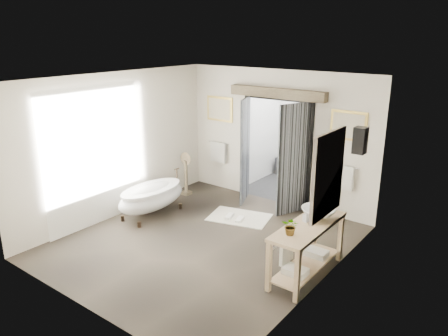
{
  "coord_description": "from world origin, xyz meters",
  "views": [
    {
      "loc": [
        4.59,
        -5.46,
        3.64
      ],
      "look_at": [
        0.0,
        0.6,
        1.25
      ],
      "focal_mm": 35.0,
      "sensor_mm": 36.0,
      "label": 1
    }
  ],
  "objects_px": {
    "clawfoot_tub": "(152,197)",
    "vanity": "(305,245)",
    "rug": "(239,217)",
    "basin": "(318,213)"
  },
  "relations": [
    {
      "from": "clawfoot_tub",
      "to": "rug",
      "type": "distance_m",
      "value": 1.84
    },
    {
      "from": "vanity",
      "to": "clawfoot_tub",
      "type": "bearing_deg",
      "value": 176.72
    },
    {
      "from": "basin",
      "to": "vanity",
      "type": "bearing_deg",
      "value": -95.43
    },
    {
      "from": "clawfoot_tub",
      "to": "basin",
      "type": "relative_size",
      "value": 3.11
    },
    {
      "from": "basin",
      "to": "rug",
      "type": "bearing_deg",
      "value": 159.98
    },
    {
      "from": "rug",
      "to": "vanity",
      "type": "bearing_deg",
      "value": -29.53
    },
    {
      "from": "clawfoot_tub",
      "to": "rug",
      "type": "height_order",
      "value": "clawfoot_tub"
    },
    {
      "from": "clawfoot_tub",
      "to": "vanity",
      "type": "xyz_separation_m",
      "value": [
        3.59,
        -0.21,
        0.11
      ]
    },
    {
      "from": "clawfoot_tub",
      "to": "vanity",
      "type": "distance_m",
      "value": 3.6
    },
    {
      "from": "vanity",
      "to": "rug",
      "type": "height_order",
      "value": "vanity"
    }
  ]
}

